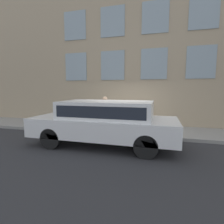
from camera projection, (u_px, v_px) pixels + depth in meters
name	position (u px, v px, depth m)	size (l,w,h in m)	color
ground_plane	(123.00, 137.00, 7.36)	(80.00, 80.00, 0.00)	#2D2D30
sidewalk	(128.00, 130.00, 8.45)	(2.31, 60.00, 0.13)	gray
building_facade	(133.00, 35.00, 9.09)	(0.33, 40.00, 9.69)	tan
fire_hydrant	(120.00, 121.00, 7.97)	(0.30, 0.42, 0.83)	red
person	(105.00, 109.00, 8.57)	(0.37, 0.24, 1.53)	#998466
parked_truck_white_near	(105.00, 120.00, 6.21)	(1.96, 5.10, 1.59)	black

